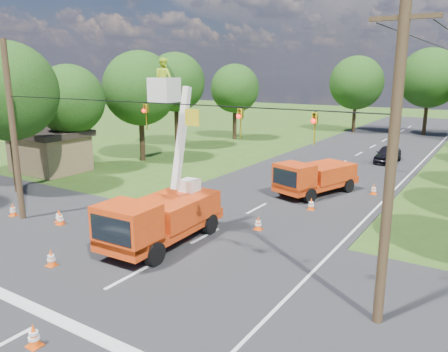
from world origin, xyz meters
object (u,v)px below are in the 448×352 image
Objects in this scene: distant_car at (388,154)px; second_truck at (314,177)px; traffic_cone_4 at (60,218)px; bucket_truck at (161,208)px; traffic_cone_8 at (51,258)px; tree_left_b at (8,91)px; tree_far_b at (429,78)px; traffic_cone_7 at (374,189)px; tree_left_e at (176,82)px; traffic_cone_5 at (59,216)px; traffic_cone_1 at (34,336)px; shed at (50,150)px; pole_left at (13,133)px; traffic_cone_3 at (311,204)px; pole_right_near at (392,158)px; tree_left_d at (140,89)px; tree_far_a at (356,83)px; ground_worker at (155,225)px; traffic_cone_2 at (258,223)px; tree_left_f at (235,89)px; tree_left_c at (69,100)px; traffic_cone_6 at (13,210)px.

second_truck is at bearing -97.47° from distant_car.
traffic_cone_4 is (-10.09, -25.07, -0.35)m from distant_car.
bucket_truck is 11.28× the size of traffic_cone_8.
tree_far_b is (17.50, 42.00, 0.50)m from tree_left_b.
tree_left_e is at bearing 160.86° from traffic_cone_7.
tree_left_e is at bearing 171.39° from second_truck.
bucket_truck reaches higher than traffic_cone_4.
bucket_truck is 6.44m from traffic_cone_5.
traffic_cone_1 is (-0.74, -18.94, -0.78)m from second_truck.
shed is (-18.82, 14.39, 1.26)m from traffic_cone_1.
traffic_cone_3 is at bearing 37.95° from pole_left.
pole_right_near is at bearing 39.76° from traffic_cone_1.
tree_left_d is at bearing 92.39° from tree_left_b.
tree_left_e is 24.09m from tree_far_a.
tree_left_e is (1.20, 14.00, 4.87)m from shed.
pole_left is at bearing 162.91° from ground_worker.
traffic_cone_2 is at bearing 85.88° from traffic_cone_1.
tree_left_f is (-13.73, 28.80, 4.01)m from bucket_truck.
traffic_cone_2 is 12.94m from pole_left.
pole_left is at bearing 180.00° from pole_right_near.
second_truck is 0.77× the size of tree_left_c.
pole_right_near is 1.24× the size of tree_left_c.
tree_left_e reaches higher than distant_car.
tree_left_b reaches higher than second_truck.
tree_left_e is at bearing -130.72° from tree_far_b.
ground_worker is at bearing -86.66° from second_truck.
traffic_cone_2 is 25.76m from tree_left_e.
tree_left_f is at bearing -139.88° from tree_far_b.
traffic_cone_1 is 15.94m from traffic_cone_3.
tree_left_e is at bearing -170.75° from distant_car.
traffic_cone_3 is (3.69, 8.25, -1.32)m from bucket_truck.
tree_left_b is 0.90× the size of tree_far_b.
shed is 0.53× the size of tree_far_b.
traffic_cone_7 is (14.97, 14.58, 0.00)m from traffic_cone_6.
traffic_cone_7 is 0.08× the size of tree_left_b.
pole_right_near is (3.78, -14.53, 4.75)m from traffic_cone_7.
ground_worker is 9.15m from traffic_cone_3.
ground_worker is 2.30× the size of traffic_cone_3.
traffic_cone_2 is at bearing 26.51° from traffic_cone_5.
traffic_cone_1 and traffic_cone_2 have the same top height.
tree_far_a is at bearing 107.43° from pole_right_near.
traffic_cone_4 and traffic_cone_7 have the same top height.
traffic_cone_8 is (-6.35, -28.34, -0.35)m from distant_car.
ground_worker is 0.16× the size of pole_right_near.
distant_car is 20.44m from traffic_cone_2.
second_truck reaches higher than traffic_cone_3.
tree_far_a reaches higher than pole_left.
traffic_cone_7 is (3.07, 9.43, 0.00)m from traffic_cone_2.
ground_worker reaches higher than traffic_cone_3.
shed is (-19.57, -4.56, 0.49)m from second_truck.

